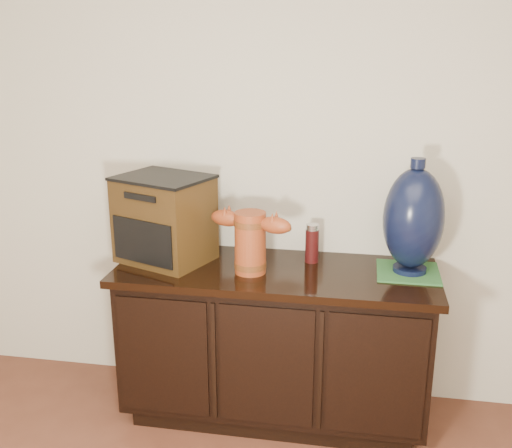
% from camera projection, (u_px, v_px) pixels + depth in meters
% --- Properties ---
extents(sideboard, '(1.46, 0.56, 0.75)m').
position_uv_depth(sideboard, '(275.00, 342.00, 2.84)').
color(sideboard, black).
rests_on(sideboard, ground).
extents(terracotta_vessel, '(0.40, 0.18, 0.28)m').
position_uv_depth(terracotta_vessel, '(250.00, 239.00, 2.65)').
color(terracotta_vessel, '#9D421C').
rests_on(terracotta_vessel, sideboard).
extents(tv_radio, '(0.49, 0.45, 0.41)m').
position_uv_depth(tv_radio, '(165.00, 219.00, 2.79)').
color(tv_radio, '#36230D').
rests_on(tv_radio, sideboard).
extents(green_mat, '(0.28, 0.28, 0.01)m').
position_uv_depth(green_mat, '(408.00, 272.00, 2.68)').
color(green_mat, '#2C622E').
rests_on(green_mat, sideboard).
extents(lamp_base, '(0.27, 0.27, 0.51)m').
position_uv_depth(lamp_base, '(413.00, 219.00, 2.61)').
color(lamp_base, black).
rests_on(lamp_base, green_mat).
extents(spray_can, '(0.06, 0.06, 0.18)m').
position_uv_depth(spray_can, '(312.00, 243.00, 2.79)').
color(spray_can, '#510D0D').
rests_on(spray_can, sideboard).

